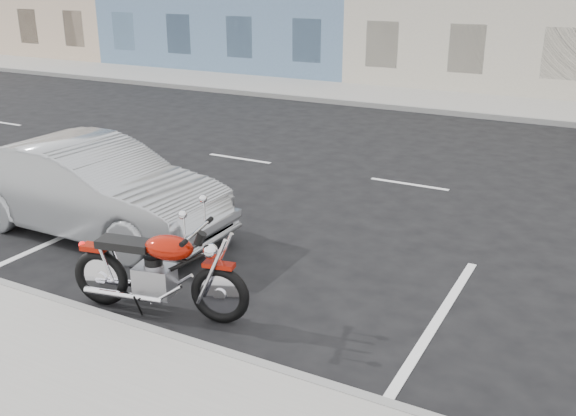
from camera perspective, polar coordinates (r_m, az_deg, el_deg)
name	(u,v)px	position (r m, az deg, el deg)	size (l,w,h in m)	color
ground	(513,200)	(12.62, 19.36, 0.68)	(120.00, 120.00, 0.00)	black
sidewalk_far	(405,98)	(21.97, 10.37, 9.59)	(80.00, 3.40, 0.15)	gray
curb_near	(16,291)	(9.10, -23.04, -6.80)	(80.00, 0.12, 0.16)	gray
curb_far	(388,107)	(20.38, 8.84, 8.89)	(80.00, 0.12, 0.16)	gray
motorcycle	(222,282)	(7.63, -5.90, -6.59)	(2.32, 0.88, 1.17)	black
sedan_silver	(92,188)	(10.63, -17.03, 1.71)	(1.60, 4.59, 1.51)	#939699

